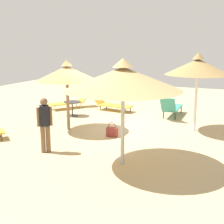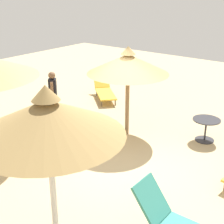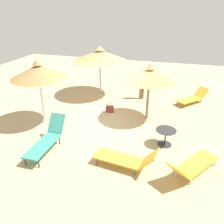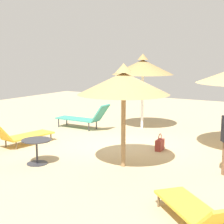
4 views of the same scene
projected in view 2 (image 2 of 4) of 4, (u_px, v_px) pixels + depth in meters
The scene contains 7 objects.
ground at pixel (116, 161), 8.04m from camera, with size 24.00×24.00×0.10m, color tan.
parasol_umbrella_back at pixel (47, 118), 4.58m from camera, with size 2.23×2.23×2.75m.
parasol_umbrella_far_left at pixel (128, 64), 8.67m from camera, with size 2.19×2.19×2.50m.
lounge_chair_far_right at pixel (104, 90), 12.19m from camera, with size 1.76×1.65×0.70m.
person_standing_near_right at pixel (53, 94), 9.94m from camera, with size 0.33×0.35×1.58m.
handbag at pixel (79, 150), 8.14m from camera, with size 0.20×0.38×0.50m.
side_table_round at pixel (206, 126), 8.85m from camera, with size 0.74×0.74×0.62m.
Camera 2 is at (-4.25, 5.61, 4.02)m, focal length 52.74 mm.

